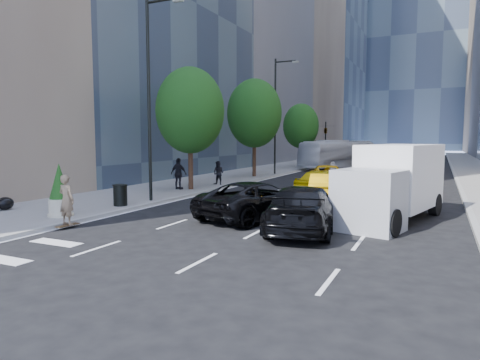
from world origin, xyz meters
The scene contains 24 objects.
ground centered at (0.00, 0.00, 0.00)m, with size 160.00×160.00×0.00m, color black.
sidewalk_left centered at (-9.00, 30.00, 0.07)m, with size 6.00×120.00×0.15m, color slate.
sidewalk_right centered at (10.00, 30.00, 0.07)m, with size 4.00×120.00×0.15m, color slate.
tower_left_mid centered at (-22.00, 42.00, 22.50)m, with size 20.00×24.00×45.00m, color slate.
tower_left_end centered at (-22.00, 92.00, 30.00)m, with size 20.00×28.00×60.00m, color #303B4C.
lamp_near centered at (-6.32, 4.00, 5.81)m, with size 2.13×0.22×10.00m.
lamp_far centered at (-6.32, 22.00, 5.81)m, with size 2.13×0.22×10.00m.
tree_near centered at (-7.20, 9.00, 4.97)m, with size 4.20×4.20×7.46m.
tree_mid centered at (-7.20, 19.00, 5.32)m, with size 4.50×4.50×7.99m.
tree_far centered at (-7.20, 32.00, 4.62)m, with size 3.90×3.90×6.92m.
traffic_signal centered at (-6.40, 40.00, 4.23)m, with size 2.48×0.53×5.20m.
skateboarder centered at (-5.60, -2.23, 0.93)m, with size 0.68×0.44×1.85m, color #7B664D.
black_sedan_lincoln centered at (-0.08, 2.50, 0.77)m, with size 2.54×5.51×1.53m, color black.
black_sedan_mercedes centered at (2.38, 1.00, 0.81)m, with size 2.28×5.61×1.63m, color black.
taxi_a centered at (0.50, 11.50, 0.74)m, with size 1.75×4.36×1.48m, color yellow.
taxi_b centered at (1.20, 9.00, 0.71)m, with size 1.50×4.30×1.42m, color #D19B0B.
taxi_c centered at (-0.17, 15.14, 0.74)m, with size 2.46×5.34×1.48m, color yellow.
taxi_d centered at (4.20, 16.29, 0.66)m, with size 1.85×4.56×1.32m, color #F79F0D.
city_bus centered at (-3.20, 32.63, 1.55)m, with size 2.61×11.13×3.10m, color silver.
box_truck centered at (5.07, 4.28, 1.54)m, with size 3.76×6.71×3.04m.
pedestrian_a centered at (-6.80, 11.91, 0.95)m, with size 0.78×0.61×1.60m, color black.
pedestrian_b centered at (-7.82, 8.60, 1.12)m, with size 1.13×0.47×1.93m, color black.
trash_can centered at (-6.75, 2.00, 0.63)m, with size 0.64×0.64×0.95m, color black.
planter_shrub centered at (-7.14, -1.14, 1.17)m, with size 0.90×0.90×2.15m.
Camera 1 is at (6.70, -13.57, 3.30)m, focal length 32.00 mm.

